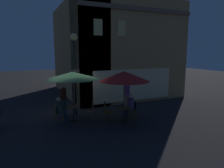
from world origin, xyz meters
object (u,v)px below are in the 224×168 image
Objects in this scene: patron_standing_3 at (127,95)px; patio_umbrella_1 at (124,76)px; cafe_chair_0 at (57,112)px; patron_standing_2 at (63,100)px; cafe_chair_3 at (132,117)px; cafe_chair_4 at (131,108)px; cafe_chair_1 at (91,109)px; cafe_chair_2 at (107,110)px; patron_seated_1 at (130,105)px; patio_umbrella_0 at (72,76)px; cafe_table_0 at (74,111)px; cafe_table_1 at (124,112)px; patron_seated_0 at (60,108)px; street_lamp_near_corner at (74,54)px.

patio_umbrella_1 is at bearing -139.30° from patron_standing_3.
patron_standing_2 is at bearing 67.23° from cafe_chair_0.
patio_umbrella_1 is at bearing 36.77° from patron_standing_2.
cafe_chair_0 is at bearing 57.90° from cafe_chair_3.
cafe_chair_1 is at bearing -48.59° from cafe_chair_4.
cafe_chair_2 is at bearing -159.97° from patron_standing_3.
patio_umbrella_1 is 1.97× the size of patron_seated_1.
patio_umbrella_1 is at bearing 155.44° from cafe_chair_1.
patio_umbrella_0 reaches higher than patron_standing_3.
cafe_table_0 reaches higher than cafe_table_1.
patron_standing_2 is (-3.07, 1.90, 0.14)m from patron_seated_1.
cafe_chair_3 is at bearing -32.34° from cafe_chair_0.
cafe_chair_1 is at bearing -178.47° from patron_standing_3.
cafe_table_0 is 0.76× the size of cafe_chair_2.
cafe_chair_0 reaches higher than cafe_table_1.
patio_umbrella_1 reaches higher than cafe_table_1.
patio_umbrella_1 reaches higher than patron_seated_0.
patron_standing_2 is 1.00× the size of patron_standing_3.
street_lamp_near_corner reaches higher than patio_umbrella_0.
patron_standing_2 reaches higher than cafe_chair_3.
cafe_chair_2 reaches higher than cafe_chair_1.
patio_umbrella_1 is at bearing -0.00° from cafe_chair_2.
cafe_chair_1 is (-1.36, 1.02, 0.04)m from cafe_table_1.
cafe_chair_1 is 1.72m from patron_standing_2.
patron_seated_1 reaches higher than patron_seated_0.
cafe_chair_3 is 0.70× the size of patron_seated_0.
cafe_table_0 is 0.59× the size of patron_seated_1.
patron_seated_1 is (1.91, -0.67, 0.17)m from cafe_chair_1.
cafe_chair_2 is at bearing -28.95° from cafe_table_0.
cafe_table_0 is 3.00m from cafe_chair_3.
patio_umbrella_0 is 2.53m from patio_umbrella_1.
patron_standing_2 reaches higher than patron_standing_3.
patron_standing_3 reaches higher than cafe_table_0.
cafe_chair_0 is 0.69× the size of patron_seated_1.
patron_seated_0 is 1.08m from patron_standing_2.
patron_standing_2 is at bearing 105.72° from patio_umbrella_0.
cafe_chair_0 is at bearing -180.00° from patron_seated_0.
patio_umbrella_1 is (1.85, -2.19, -1.07)m from street_lamp_near_corner.
patron_seated_0 is (-3.54, 0.82, 0.19)m from cafe_chair_4.
cafe_table_0 is 0.44× the size of patron_standing_2.
cafe_table_0 is 0.86× the size of cafe_chair_0.
patio_umbrella_1 is at bearing -20.08° from patron_seated_0.
patio_umbrella_1 is 1.95m from cafe_chair_3.
patron_seated_1 reaches higher than cafe_chair_1.
patron_seated_0 reaches higher than cafe_chair_4.
patio_umbrella_1 is 1.93m from cafe_chair_4.
cafe_chair_1 is at bearing -4.73° from cafe_chair_0.
patio_umbrella_0 is at bearing -0.00° from patron_seated_0.
street_lamp_near_corner is 3.42× the size of patron_seated_1.
cafe_chair_3 is 3.99m from patron_standing_2.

